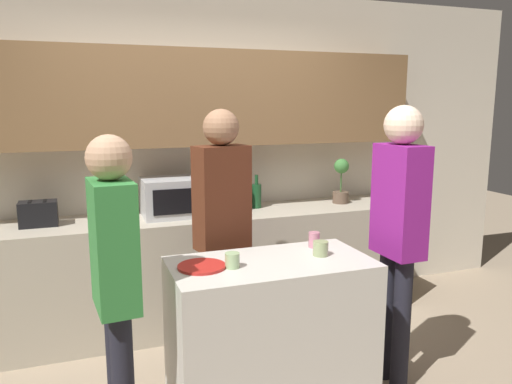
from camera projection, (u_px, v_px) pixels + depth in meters
The scene contains 16 objects.
back_wall at pixel (193, 134), 4.11m from camera, with size 6.40×0.40×2.70m.
back_counter at pixel (203, 269), 4.06m from camera, with size 3.60×0.62×0.91m.
kitchen_island at pixel (271, 338), 2.86m from camera, with size 1.13×0.59×0.92m.
microwave at pixel (176, 197), 3.90m from camera, with size 0.52×0.39×0.30m.
toaster at pixel (38, 214), 3.59m from camera, with size 0.26×0.16×0.18m.
potted_plant at pixel (341, 181), 4.38m from camera, with size 0.14×0.14×0.40m.
bottle_0 at pixel (227, 195), 4.14m from camera, with size 0.08×0.08×0.31m.
bottle_1 at pixel (244, 197), 4.11m from camera, with size 0.09×0.09×0.28m.
bottle_2 at pixel (256, 195), 4.20m from camera, with size 0.08×0.08×0.28m.
plate_on_island at pixel (202, 266), 2.67m from camera, with size 0.26×0.26×0.01m.
cup_0 at pixel (321, 248), 2.88m from camera, with size 0.09×0.09×0.08m.
cup_1 at pixel (232, 260), 2.66m from camera, with size 0.08×0.08×0.08m.
cup_2 at pixel (314, 240), 3.04m from camera, with size 0.07×0.07×0.09m.
person_left at pixel (399, 222), 3.05m from camera, with size 0.23×0.34×1.78m.
person_center at pixel (115, 272), 2.42m from camera, with size 0.22×0.36×1.65m.
person_right at pixel (222, 218), 3.23m from camera, with size 0.37×0.26×1.75m.
Camera 1 is at (-0.90, -2.41, 1.79)m, focal length 35.00 mm.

